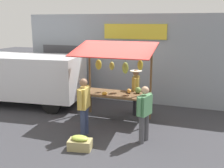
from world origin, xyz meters
TOP-DOWN VIEW (x-y plane):
  - ground_plane at (0.00, 0.00)m, footprint 40.00×40.00m
  - street_backdrop at (0.06, -2.20)m, footprint 9.00×0.30m
  - market_stall at (-0.02, -0.05)m, footprint 2.50×1.46m
  - vendor_with_sunhat at (-0.48, -0.75)m, footprint 0.40×0.67m
  - shopper_with_ponytail at (0.39, 1.48)m, footprint 0.28×0.69m
  - shopper_in_grey_tee at (-1.26, 1.32)m, footprint 0.34×0.64m
  - parked_van at (3.99, -0.46)m, footprint 4.57×2.31m
  - produce_crate_near at (0.14, 2.30)m, footprint 0.63×0.46m

SIDE VIEW (x-z plane):
  - ground_plane at x=0.00m, z-range 0.00..0.00m
  - produce_crate_near at x=0.14m, z-range -0.02..0.34m
  - shopper_in_grey_tee at x=-1.26m, z-range 0.10..1.61m
  - vendor_with_sunhat at x=-0.48m, z-range 0.13..1.68m
  - shopper_with_ponytail at x=0.39m, z-range 0.13..1.76m
  - parked_van at x=3.99m, z-range 0.18..2.06m
  - market_stall at x=-0.02m, z-range 0.29..2.78m
  - street_backdrop at x=0.06m, z-range 0.00..3.40m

